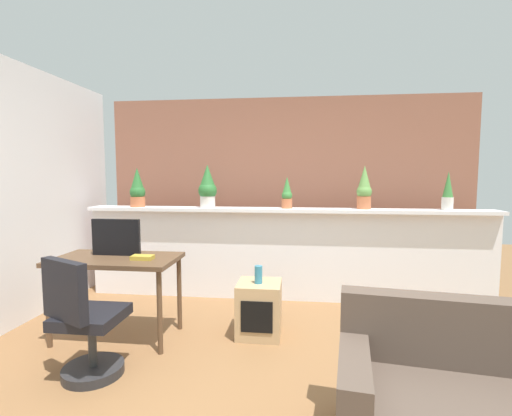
% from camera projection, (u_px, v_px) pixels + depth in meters
% --- Properties ---
extents(ground_plane, '(12.00, 12.00, 0.00)m').
position_uv_depth(ground_plane, '(272.00, 398.00, 2.44)').
color(ground_plane, brown).
extents(divider_wall, '(4.76, 0.16, 1.06)m').
position_uv_depth(divider_wall, '(284.00, 255.00, 4.37)').
color(divider_wall, white).
rests_on(divider_wall, ground).
extents(plant_shelf, '(4.76, 0.29, 0.04)m').
position_uv_depth(plant_shelf, '(285.00, 210.00, 4.28)').
color(plant_shelf, white).
rests_on(plant_shelf, divider_wall).
extents(brick_wall_behind, '(4.76, 0.10, 2.50)m').
position_uv_depth(brick_wall_behind, '(287.00, 193.00, 4.90)').
color(brick_wall_behind, '#935B47').
rests_on(brick_wall_behind, ground).
extents(potted_plant_0, '(0.19, 0.19, 0.48)m').
position_uv_depth(potted_plant_0, '(137.00, 189.00, 4.47)').
color(potted_plant_0, '#C66B42').
rests_on(potted_plant_0, plant_shelf).
extents(potted_plant_1, '(0.22, 0.22, 0.52)m').
position_uv_depth(potted_plant_1, '(208.00, 187.00, 4.37)').
color(potted_plant_1, silver).
rests_on(potted_plant_1, plant_shelf).
extents(potted_plant_2, '(0.12, 0.12, 0.37)m').
position_uv_depth(potted_plant_2, '(287.00, 194.00, 4.27)').
color(potted_plant_2, '#C66B42').
rests_on(potted_plant_2, plant_shelf).
extents(potted_plant_3, '(0.17, 0.17, 0.50)m').
position_uv_depth(potted_plant_3, '(364.00, 189.00, 4.19)').
color(potted_plant_3, '#C66B42').
rests_on(potted_plant_3, plant_shelf).
extents(potted_plant_4, '(0.12, 0.12, 0.43)m').
position_uv_depth(potted_plant_4, '(448.00, 192.00, 4.05)').
color(potted_plant_4, silver).
rests_on(potted_plant_4, plant_shelf).
extents(desk, '(1.10, 0.60, 0.75)m').
position_uv_depth(desk, '(116.00, 266.00, 3.30)').
color(desk, brown).
rests_on(desk, ground).
extents(tv_monitor, '(0.45, 0.04, 0.34)m').
position_uv_depth(tv_monitor, '(116.00, 237.00, 3.36)').
color(tv_monitor, black).
rests_on(tv_monitor, desk).
extents(office_chair, '(0.52, 0.52, 0.91)m').
position_uv_depth(office_chair, '(84.00, 327.00, 2.65)').
color(office_chair, '#262628').
rests_on(office_chair, ground).
extents(side_cube_shelf, '(0.40, 0.41, 0.50)m').
position_uv_depth(side_cube_shelf, '(259.00, 309.00, 3.38)').
color(side_cube_shelf, tan).
rests_on(side_cube_shelf, ground).
extents(vase_on_shelf, '(0.07, 0.07, 0.16)m').
position_uv_depth(vase_on_shelf, '(258.00, 275.00, 3.34)').
color(vase_on_shelf, teal).
rests_on(vase_on_shelf, side_cube_shelf).
extents(book_on_desk, '(0.19, 0.11, 0.04)m').
position_uv_depth(book_on_desk, '(143.00, 257.00, 3.20)').
color(book_on_desk, gold).
rests_on(book_on_desk, desk).
extents(couch, '(1.65, 0.96, 0.80)m').
position_uv_depth(couch, '(497.00, 416.00, 1.83)').
color(couch, brown).
rests_on(couch, ground).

